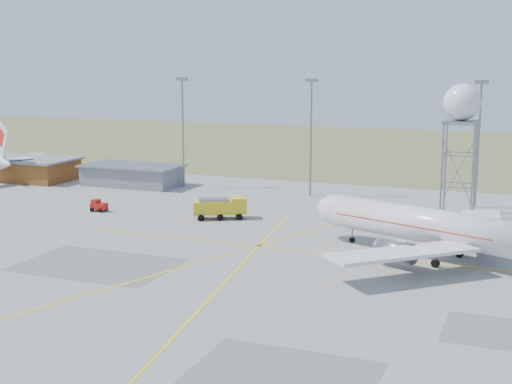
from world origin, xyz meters
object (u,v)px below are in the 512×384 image
at_px(radar_tower, 460,142).
at_px(baggage_tug, 99,207).
at_px(airliner_main, 438,228).
at_px(fire_truck, 221,209).

distance_m(radar_tower, baggage_tug, 56.86).
xyz_separation_m(airliner_main, fire_truck, (-33.29, 11.34, -2.35)).
height_order(airliner_main, radar_tower, radar_tower).
relative_size(airliner_main, baggage_tug, 14.76).
relative_size(airliner_main, fire_truck, 4.34).
height_order(radar_tower, fire_truck, radar_tower).
distance_m(airliner_main, fire_truck, 35.25).
xyz_separation_m(airliner_main, baggage_tug, (-53.61, 9.21, -3.17)).
bearing_deg(airliner_main, radar_tower, -67.71).
bearing_deg(airliner_main, fire_truck, 2.33).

